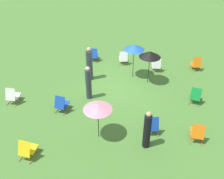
{
  "coord_description": "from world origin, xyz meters",
  "views": [
    {
      "loc": [
        -2.47,
        11.16,
        7.35
      ],
      "look_at": [
        0.0,
        1.2,
        0.5
      ],
      "focal_mm": 40.67,
      "sensor_mm": 36.0,
      "label": 1
    }
  ],
  "objects_px": {
    "person_0": "(147,131)",
    "deckchair_0": "(94,55)",
    "deckchair_5": "(197,133)",
    "umbrella_2": "(134,47)",
    "umbrella_1": "(150,54)",
    "person_1": "(89,65)",
    "umbrella_0": "(98,107)",
    "deckchair_8": "(196,96)",
    "deckchair_1": "(13,96)",
    "person_2": "(89,83)",
    "deckchair_9": "(27,150)",
    "deckchair_3": "(152,125)",
    "deckchair_2": "(196,64)",
    "deckchair_4": "(156,65)",
    "deckchair_6": "(62,104)",
    "deckchair_7": "(123,58)"
  },
  "relations": [
    {
      "from": "person_0",
      "to": "deckchair_3",
      "type": "bearing_deg",
      "value": 113.73
    },
    {
      "from": "deckchair_5",
      "to": "deckchair_9",
      "type": "xyz_separation_m",
      "value": [
        6.07,
        2.42,
        0.0
      ]
    },
    {
      "from": "umbrella_2",
      "to": "person_1",
      "type": "relative_size",
      "value": 1.03
    },
    {
      "from": "deckchair_1",
      "to": "person_1",
      "type": "height_order",
      "value": "person_1"
    },
    {
      "from": "umbrella_1",
      "to": "deckchair_7",
      "type": "bearing_deg",
      "value": -45.97
    },
    {
      "from": "deckchair_4",
      "to": "deckchair_3",
      "type": "bearing_deg",
      "value": 84.18
    },
    {
      "from": "deckchair_7",
      "to": "deckchair_4",
      "type": "bearing_deg",
      "value": 152.35
    },
    {
      "from": "deckchair_3",
      "to": "deckchair_8",
      "type": "relative_size",
      "value": 1.04
    },
    {
      "from": "deckchair_0",
      "to": "deckchair_8",
      "type": "xyz_separation_m",
      "value": [
        -6.05,
        3.05,
        0.0
      ]
    },
    {
      "from": "deckchair_6",
      "to": "person_0",
      "type": "relative_size",
      "value": 0.49
    },
    {
      "from": "deckchair_1",
      "to": "deckchair_7",
      "type": "distance_m",
      "value": 6.75
    },
    {
      "from": "umbrella_1",
      "to": "person_0",
      "type": "bearing_deg",
      "value": 96.38
    },
    {
      "from": "umbrella_0",
      "to": "person_0",
      "type": "distance_m",
      "value": 2.06
    },
    {
      "from": "deckchair_2",
      "to": "umbrella_2",
      "type": "height_order",
      "value": "umbrella_2"
    },
    {
      "from": "person_0",
      "to": "deckchair_0",
      "type": "bearing_deg",
      "value": 154.63
    },
    {
      "from": "deckchair_0",
      "to": "deckchair_4",
      "type": "xyz_separation_m",
      "value": [
        -3.92,
        0.38,
        0.0
      ]
    },
    {
      "from": "deckchair_3",
      "to": "umbrella_2",
      "type": "distance_m",
      "value": 4.78
    },
    {
      "from": "deckchair_4",
      "to": "person_2",
      "type": "relative_size",
      "value": 0.48
    },
    {
      "from": "umbrella_0",
      "to": "deckchair_5",
      "type": "bearing_deg",
      "value": -168.79
    },
    {
      "from": "deckchair_6",
      "to": "person_1",
      "type": "xyz_separation_m",
      "value": [
        -0.37,
        -3.02,
        0.52
      ]
    },
    {
      "from": "person_1",
      "to": "deckchair_8",
      "type": "bearing_deg",
      "value": 121.31
    },
    {
      "from": "deckchair_6",
      "to": "deckchair_1",
      "type": "bearing_deg",
      "value": 3.55
    },
    {
      "from": "deckchair_4",
      "to": "person_1",
      "type": "xyz_separation_m",
      "value": [
        3.46,
        1.81,
        0.52
      ]
    },
    {
      "from": "deckchair_3",
      "to": "deckchair_9",
      "type": "height_order",
      "value": "same"
    },
    {
      "from": "deckchair_5",
      "to": "umbrella_2",
      "type": "height_order",
      "value": "umbrella_2"
    },
    {
      "from": "deckchair_3",
      "to": "deckchair_9",
      "type": "xyz_separation_m",
      "value": [
        4.28,
        2.43,
        0.0
      ]
    },
    {
      "from": "umbrella_1",
      "to": "umbrella_2",
      "type": "bearing_deg",
      "value": -25.26
    },
    {
      "from": "umbrella_0",
      "to": "person_1",
      "type": "distance_m",
      "value": 4.63
    },
    {
      "from": "umbrella_2",
      "to": "person_0",
      "type": "height_order",
      "value": "umbrella_2"
    },
    {
      "from": "deckchair_1",
      "to": "deckchair_4",
      "type": "height_order",
      "value": "same"
    },
    {
      "from": "umbrella_1",
      "to": "person_1",
      "type": "xyz_separation_m",
      "value": [
        3.15,
        0.4,
        -0.79
      ]
    },
    {
      "from": "deckchair_8",
      "to": "deckchair_9",
      "type": "bearing_deg",
      "value": 48.52
    },
    {
      "from": "umbrella_1",
      "to": "person_2",
      "type": "xyz_separation_m",
      "value": [
        2.63,
        2.14,
        -0.85
      ]
    },
    {
      "from": "deckchair_3",
      "to": "deckchair_6",
      "type": "xyz_separation_m",
      "value": [
        4.17,
        -0.45,
        0.0
      ]
    },
    {
      "from": "deckchair_1",
      "to": "deckchair_5",
      "type": "xyz_separation_m",
      "value": [
        -8.5,
        0.49,
        0.0
      ]
    },
    {
      "from": "deckchair_8",
      "to": "deckchair_9",
      "type": "relative_size",
      "value": 1.0
    },
    {
      "from": "deckchair_9",
      "to": "deckchair_0",
      "type": "bearing_deg",
      "value": -87.14
    },
    {
      "from": "umbrella_1",
      "to": "deckchair_1",
      "type": "bearing_deg",
      "value": 29.2
    },
    {
      "from": "deckchair_2",
      "to": "deckchair_4",
      "type": "height_order",
      "value": "same"
    },
    {
      "from": "deckchair_7",
      "to": "person_0",
      "type": "height_order",
      "value": "person_0"
    },
    {
      "from": "deckchair_3",
      "to": "deckchair_4",
      "type": "xyz_separation_m",
      "value": [
        0.34,
        -5.28,
        0.0
      ]
    },
    {
      "from": "umbrella_0",
      "to": "person_1",
      "type": "bearing_deg",
      "value": -67.54
    },
    {
      "from": "deckchair_1",
      "to": "person_2",
      "type": "relative_size",
      "value": 0.48
    },
    {
      "from": "deckchair_1",
      "to": "umbrella_0",
      "type": "height_order",
      "value": "umbrella_0"
    },
    {
      "from": "deckchair_6",
      "to": "deckchair_8",
      "type": "distance_m",
      "value": 6.35
    },
    {
      "from": "deckchair_7",
      "to": "person_1",
      "type": "xyz_separation_m",
      "value": [
        1.42,
        2.2,
        0.52
      ]
    },
    {
      "from": "deckchair_3",
      "to": "umbrella_0",
      "type": "distance_m",
      "value": 2.48
    },
    {
      "from": "deckchair_5",
      "to": "deckchair_8",
      "type": "bearing_deg",
      "value": -91.89
    },
    {
      "from": "deckchair_3",
      "to": "deckchair_2",
      "type": "bearing_deg",
      "value": -124.52
    },
    {
      "from": "deckchair_1",
      "to": "umbrella_0",
      "type": "xyz_separation_m",
      "value": [
        -4.66,
        1.25,
        1.16
      ]
    }
  ]
}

